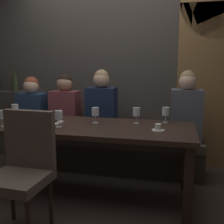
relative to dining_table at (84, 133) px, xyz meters
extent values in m
plane|color=#382D26|center=(0.00, 0.00, -0.65)|extent=(9.00, 9.00, 0.00)
cube|color=#423D38|center=(0.00, 1.22, 0.85)|extent=(6.00, 0.12, 3.00)
cube|color=olive|center=(1.35, 1.15, 0.40)|extent=(0.90, 0.05, 2.10)
cylinder|color=olive|center=(1.35, 1.15, 1.45)|extent=(0.90, 0.05, 0.90)
cube|color=#38342F|center=(-1.55, 1.04, -0.18)|extent=(1.10, 0.28, 0.95)
cube|color=black|center=(1.03, -0.35, -0.30)|extent=(0.08, 0.08, 0.69)
cube|color=black|center=(-1.03, 0.35, -0.30)|extent=(0.08, 0.08, 0.69)
cube|color=black|center=(1.03, 0.35, -0.30)|extent=(0.08, 0.08, 0.69)
cube|color=#302119|center=(0.00, 0.00, 0.07)|extent=(2.20, 0.84, 0.04)
cube|color=#312A23|center=(0.00, 0.70, -0.48)|extent=(2.50, 0.40, 0.35)
cube|color=#473D33|center=(0.00, 0.70, -0.25)|extent=(2.50, 0.44, 0.10)
cylinder|color=#302119|center=(-0.45, -0.62, -0.44)|extent=(0.04, 0.04, 0.42)
cylinder|color=#302119|center=(-0.09, -0.62, -0.44)|extent=(0.04, 0.04, 0.42)
cube|color=brown|center=(-0.27, -0.80, -0.19)|extent=(0.46, 0.46, 0.08)
cube|color=brown|center=(-0.26, -0.61, 0.09)|extent=(0.44, 0.08, 0.48)
cube|color=navy|center=(-0.97, 0.70, 0.06)|extent=(0.36, 0.24, 0.52)
sphere|color=#DBB293|center=(-0.97, 0.70, 0.41)|extent=(0.20, 0.20, 0.20)
sphere|color=brown|center=(-0.97, 0.71, 0.44)|extent=(0.18, 0.18, 0.18)
cube|color=brown|center=(-0.50, 0.72, 0.07)|extent=(0.36, 0.24, 0.55)
sphere|color=tan|center=(-0.50, 0.72, 0.44)|extent=(0.20, 0.20, 0.20)
sphere|color=black|center=(-0.50, 0.73, 0.48)|extent=(0.18, 0.18, 0.18)
cube|color=#192342|center=(0.00, 0.68, 0.10)|extent=(0.36, 0.24, 0.61)
sphere|color=tan|center=(0.00, 0.68, 0.50)|extent=(0.20, 0.20, 0.20)
sphere|color=#9E7F56|center=(0.00, 0.69, 0.54)|extent=(0.18, 0.18, 0.18)
cube|color=#4C515B|center=(1.02, 0.69, 0.10)|extent=(0.36, 0.24, 0.61)
sphere|color=#DBB293|center=(1.02, 0.69, 0.50)|extent=(0.20, 0.20, 0.20)
sphere|color=#9E7F56|center=(1.02, 0.70, 0.53)|extent=(0.18, 0.18, 0.18)
cylinder|color=#384728|center=(-1.41, 1.04, 0.41)|extent=(0.08, 0.08, 0.22)
cylinder|color=#384728|center=(-1.41, 1.04, 0.56)|extent=(0.03, 0.03, 0.09)
cylinder|color=black|center=(-1.41, 1.04, 0.62)|extent=(0.03, 0.03, 0.02)
cylinder|color=silver|center=(-0.75, -0.25, 0.09)|extent=(0.06, 0.06, 0.00)
cylinder|color=silver|center=(-0.75, -0.25, 0.13)|extent=(0.01, 0.01, 0.07)
cylinder|color=silver|center=(-0.75, -0.25, 0.21)|extent=(0.08, 0.08, 0.08)
cylinder|color=maroon|center=(-0.75, -0.25, 0.19)|extent=(0.07, 0.07, 0.04)
cylinder|color=silver|center=(-0.20, -0.15, 0.09)|extent=(0.06, 0.06, 0.00)
cylinder|color=silver|center=(-0.20, -0.15, 0.13)|extent=(0.01, 0.01, 0.07)
cylinder|color=silver|center=(-0.20, -0.15, 0.21)|extent=(0.08, 0.08, 0.08)
cylinder|color=gold|center=(-0.20, -0.15, 0.18)|extent=(0.07, 0.07, 0.03)
cylinder|color=silver|center=(0.51, 0.20, 0.09)|extent=(0.06, 0.06, 0.00)
cylinder|color=silver|center=(0.51, 0.20, 0.13)|extent=(0.01, 0.01, 0.07)
cylinder|color=silver|center=(0.51, 0.20, 0.21)|extent=(0.08, 0.08, 0.08)
cylinder|color=maroon|center=(0.51, 0.20, 0.19)|extent=(0.07, 0.07, 0.04)
cylinder|color=silver|center=(-0.86, 0.14, 0.09)|extent=(0.06, 0.06, 0.00)
cylinder|color=silver|center=(-0.86, 0.14, 0.13)|extent=(0.01, 0.01, 0.07)
cylinder|color=silver|center=(-0.86, 0.14, 0.21)|extent=(0.08, 0.08, 0.08)
cylinder|color=silver|center=(0.09, 0.11, 0.09)|extent=(0.06, 0.06, 0.00)
cylinder|color=silver|center=(0.09, 0.11, 0.13)|extent=(0.01, 0.01, 0.07)
cylinder|color=silver|center=(0.09, 0.11, 0.21)|extent=(0.08, 0.08, 0.08)
cylinder|color=silver|center=(0.80, 0.30, 0.09)|extent=(0.06, 0.06, 0.00)
cylinder|color=silver|center=(0.80, 0.30, 0.13)|extent=(0.01, 0.01, 0.07)
cylinder|color=silver|center=(0.80, 0.30, 0.21)|extent=(0.08, 0.08, 0.08)
cylinder|color=gold|center=(0.80, 0.30, 0.19)|extent=(0.07, 0.07, 0.04)
cylinder|color=white|center=(0.75, -0.07, 0.09)|extent=(0.12, 0.12, 0.01)
cylinder|color=white|center=(0.75, -0.07, 0.12)|extent=(0.06, 0.06, 0.06)
cylinder|color=brown|center=(0.75, -0.07, 0.15)|extent=(0.05, 0.05, 0.01)
cube|color=white|center=(-0.35, 0.01, 0.09)|extent=(0.19, 0.19, 0.01)
cube|color=#381E14|center=(-0.34, 0.01, 0.12)|extent=(0.08, 0.06, 0.04)
cube|color=silver|center=(-0.49, 0.00, 0.09)|extent=(0.03, 0.17, 0.01)
camera|label=1|loc=(0.91, -2.61, 0.70)|focal=44.56mm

